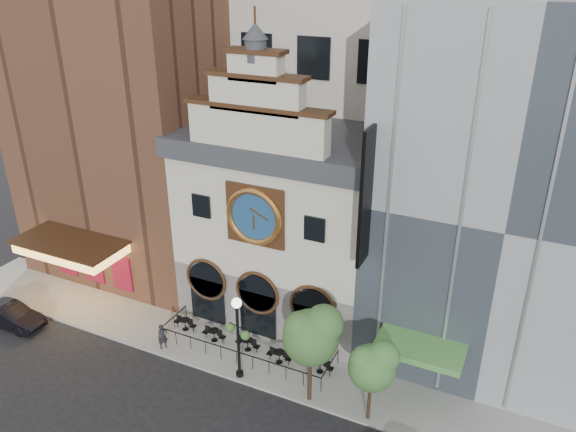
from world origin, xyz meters
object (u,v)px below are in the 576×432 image
(bistro_0, at_px, (185,323))
(bistro_2, at_px, (248,344))
(bistro_3, at_px, (279,356))
(tree_right, at_px, (373,365))
(tree_left, at_px, (312,333))
(bistro_1, at_px, (214,334))
(car_left, at_px, (11,316))
(bistro_4, at_px, (320,365))
(pedestrian, at_px, (163,337))
(lamppost, at_px, (238,329))

(bistro_0, xyz_separation_m, bistro_2, (4.58, -0.10, 0.00))
(bistro_3, distance_m, tree_right, 7.06)
(bistro_2, height_order, tree_left, tree_left)
(bistro_1, height_order, tree_right, tree_right)
(bistro_0, relative_size, bistro_1, 1.00)
(tree_left, bearing_deg, bistro_1, 164.21)
(bistro_1, bearing_deg, car_left, -162.38)
(bistro_3, height_order, tree_left, tree_left)
(bistro_4, distance_m, tree_left, 4.41)
(bistro_0, relative_size, bistro_2, 1.00)
(pedestrian, xyz_separation_m, lamppost, (5.43, -0.21, 2.38))
(car_left, bearing_deg, pedestrian, -80.12)
(tree_left, bearing_deg, tree_right, -0.13)
(bistro_2, height_order, tree_right, tree_right)
(car_left, bearing_deg, tree_right, -87.05)
(car_left, distance_m, pedestrian, 10.58)
(bistro_3, relative_size, lamppost, 0.31)
(bistro_0, height_order, tree_left, tree_left)
(lamppost, bearing_deg, car_left, -158.99)
(bistro_2, bearing_deg, tree_left, -23.20)
(bistro_1, bearing_deg, pedestrian, -141.67)
(bistro_1, xyz_separation_m, bistro_2, (2.31, 0.08, 0.00))
(tree_left, height_order, tree_right, tree_left)
(lamppost, bearing_deg, tree_left, 14.44)
(bistro_0, relative_size, tree_right, 0.34)
(bistro_0, relative_size, car_left, 0.35)
(bistro_0, height_order, tree_right, tree_right)
(tree_right, bearing_deg, tree_left, 179.87)
(pedestrian, relative_size, lamppost, 0.32)
(tree_right, bearing_deg, bistro_4, 148.65)
(lamppost, xyz_separation_m, tree_right, (7.61, 0.03, 0.26))
(bistro_0, distance_m, bistro_1, 2.27)
(car_left, relative_size, pedestrian, 2.81)
(tree_left, bearing_deg, pedestrian, 178.95)
(bistro_3, xyz_separation_m, lamppost, (-1.52, -1.98, 2.73))
(bistro_4, bearing_deg, bistro_0, 179.60)
(bistro_0, relative_size, tree_left, 0.27)
(bistro_0, bearing_deg, tree_right, -9.98)
(bistro_1, distance_m, tree_right, 11.23)
(bistro_1, bearing_deg, bistro_3, -1.66)
(lamppost, bearing_deg, tree_right, 14.20)
(car_left, bearing_deg, tree_left, -86.25)
(bistro_2, relative_size, bistro_4, 1.00)
(pedestrian, bearing_deg, lamppost, -55.58)
(bistro_4, bearing_deg, bistro_3, -174.34)
(car_left, bearing_deg, lamppost, -84.84)
(bistro_2, distance_m, pedestrian, 5.13)
(bistro_4, xyz_separation_m, pedestrian, (-9.42, -2.02, 0.35))
(bistro_2, bearing_deg, bistro_1, -177.99)
(bistro_3, bearing_deg, tree_right, -17.83)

